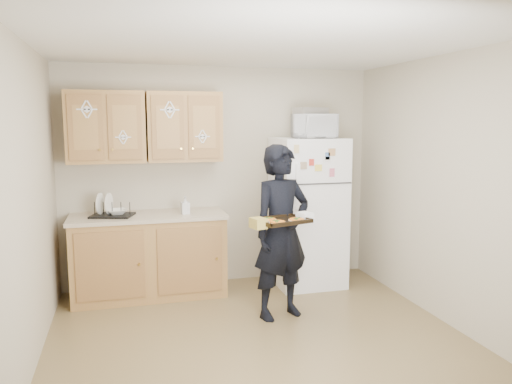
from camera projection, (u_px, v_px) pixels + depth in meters
floor at (262, 344)px, 4.26m from camera, size 3.60×3.60×0.00m
ceiling at (263, 42)px, 3.91m from camera, size 3.60×3.60×0.00m
wall_back at (220, 176)px, 5.80m from camera, size 3.60×0.04×2.50m
wall_front at (366, 257)px, 2.36m from camera, size 3.60×0.04×2.50m
wall_left at (24, 210)px, 3.62m from camera, size 0.04×3.60×2.50m
wall_right at (452, 192)px, 4.55m from camera, size 0.04×3.60×2.50m
refrigerator at (308, 212)px, 5.75m from camera, size 0.75×0.70×1.70m
base_cabinet at (149, 257)px, 5.39m from camera, size 1.60×0.60×0.86m
countertop at (148, 216)px, 5.33m from camera, size 1.64×0.64×0.04m
upper_cab_left at (106, 127)px, 5.22m from camera, size 0.80×0.33×0.75m
upper_cab_right at (184, 127)px, 5.44m from camera, size 0.80×0.33×0.75m
cereal_box at (339, 261)px, 6.21m from camera, size 0.20×0.07×0.32m
person at (281, 232)px, 4.76m from camera, size 0.70×0.56×1.67m
baking_tray at (282, 221)px, 4.44m from camera, size 0.52×0.44×0.04m
pizza_front_left at (277, 222)px, 4.32m from camera, size 0.15×0.15×0.02m
pizza_front_right at (297, 220)px, 4.43m from camera, size 0.15×0.15×0.02m
pizza_back_left at (268, 219)px, 4.45m from camera, size 0.15×0.15×0.02m
microwave at (314, 126)px, 5.58m from camera, size 0.53×0.41×0.27m
foil_pan at (311, 111)px, 5.57m from camera, size 0.37×0.29×0.07m
dish_rack at (112, 209)px, 5.21m from camera, size 0.49×0.42×0.17m
bowl at (117, 212)px, 5.23m from camera, size 0.23×0.23×0.05m
soap_bottle at (185, 205)px, 5.35m from camera, size 0.10×0.10×0.19m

